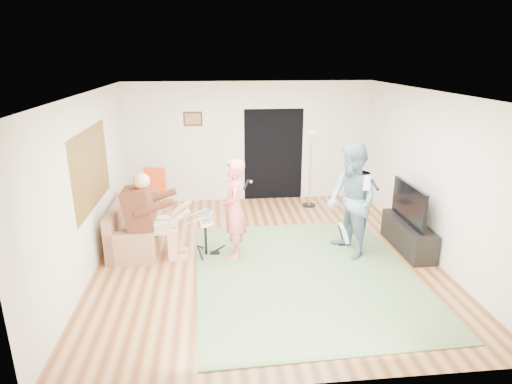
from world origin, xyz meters
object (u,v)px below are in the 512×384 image
Objects in this scene: drum_kit at (206,238)px; television at (409,203)px; torchiere_lamp at (311,156)px; tv_cabinet at (408,235)px; singer at (234,209)px; guitarist at (352,201)px; sofa at (134,229)px; dining_chair at (154,203)px; guitar_spare at (344,233)px.

television is (3.45, -0.12, 0.54)m from drum_kit.
torchiere_lamp reaches higher than tv_cabinet.
guitarist is (1.93, -0.14, 0.12)m from singer.
sofa is 4.01m from torchiere_lamp.
singer is (1.76, -0.74, 0.58)m from sofa.
television is at bearing -8.53° from dining_chair.
torchiere_lamp is 2.66m from television.
torchiere_lamp is (1.81, 2.34, 0.31)m from singer.
guitarist is (3.69, -0.88, 0.70)m from sofa.
dining_chair is 0.93× the size of television.
tv_cabinet is (4.56, -1.79, -0.14)m from dining_chair.
dining_chair is 0.77× the size of tv_cabinet.
singer reaches higher than drum_kit.
singer is at bearing -127.66° from torchiere_lamp.
drum_kit is 0.94× the size of guitar_spare.
drum_kit is 2.50m from guitarist.
guitarist is at bearing -95.61° from guitar_spare.
drum_kit is at bearing -135.41° from torchiere_lamp.
guitarist reaches higher than sofa.
drum_kit is 3.49m from television.
television is (2.97, -0.03, 0.01)m from singer.
drum_kit is at bearing -44.47° from dining_chair.
torchiere_lamp is (2.28, 2.25, 0.83)m from drum_kit.
singer is at bearing -22.67° from sofa.
guitar_spare is (2.45, 0.15, -0.10)m from drum_kit.
dining_chair is (-3.35, -0.58, -0.76)m from torchiere_lamp.
sofa reaches higher than drum_kit.
guitarist is (2.41, -0.23, 0.65)m from drum_kit.
drum_kit is 0.51× the size of tv_cabinet.
sofa is 1.14× the size of singer.
singer is 1.20× the size of tv_cabinet.
drum_kit is at bearing 178.06° from television.
guitar_spare is 3.82m from dining_chair.
sofa is 1.05m from dining_chair.
torchiere_lamp is (3.57, 1.60, 0.89)m from sofa.
guitarist is at bearing -87.16° from torchiere_lamp.
tv_cabinet is 1.20× the size of television.
sofa is at bearing -111.26° from singer.
television is at bearing -15.13° from guitar_spare.
sofa is 1.15× the size of torchiere_lamp.
television is at bearing 90.83° from singer.
television is at bearing 180.00° from tv_cabinet.
singer is at bearing 179.42° from television.
dining_chair reaches higher than sofa.
tv_cabinet is (1.05, -0.27, 0.03)m from guitar_spare.
tv_cabinet is at bearing -1.92° from drum_kit.
guitarist is 0.83m from guitar_spare.
sofa reaches higher than tv_cabinet.
dining_chair is at bearing 158.61° from tv_cabinet.
dining_chair is at bearing 77.63° from sofa.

